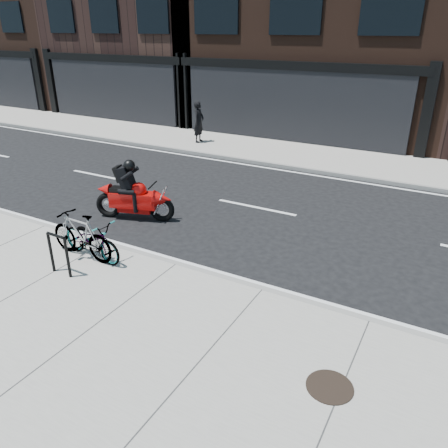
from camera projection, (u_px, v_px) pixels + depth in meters
The scene contains 10 objects.
ground at pixel (222, 234), 10.84m from camera, with size 120.00×120.00×0.00m, color black.
sidewalk_near at pixel (66, 351), 6.83m from camera, with size 60.00×6.00×0.13m, color gray.
sidewalk_far at pixel (319, 157), 16.98m from camera, with size 60.00×3.50×0.13m, color gray.
building_midwest at pixel (164, 2), 25.23m from camera, with size 10.00×10.00×12.00m, color black.
bike_rack at pixel (58, 251), 8.63m from camera, with size 0.53×0.07×0.89m.
bicycle_front at pixel (92, 239), 9.30m from camera, with size 0.59×1.68×0.88m, color gray.
bicycle_rear at pixel (81, 235), 9.28m from camera, with size 0.49×1.72×1.03m, color gray.
motorcycle at pixel (137, 196), 11.42m from camera, with size 2.12×0.95×1.63m.
pedestrian at pixel (199, 122), 18.64m from camera, with size 0.63×0.41×1.72m, color black.
manhole_cover at pixel (330, 387), 6.05m from camera, with size 0.66×0.66×0.01m, color black.
Camera 1 is at (4.80, -8.51, 4.69)m, focal length 35.00 mm.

